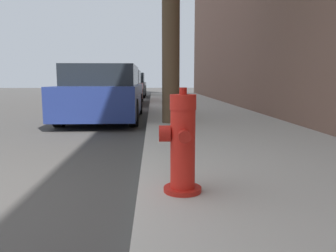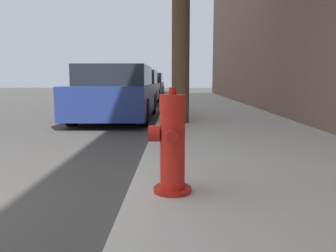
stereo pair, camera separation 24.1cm
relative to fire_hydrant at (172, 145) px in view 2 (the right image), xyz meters
name	(u,v)px [view 2 (the right image)]	position (x,y,z in m)	size (l,w,h in m)	color
sidewalk_slab	(324,210)	(1.11, -0.17, -0.45)	(2.92, 40.00, 0.15)	#B7B2A8
fire_hydrant	(172,145)	(0.00, 0.00, 0.00)	(0.33, 0.34, 0.81)	red
parked_car_near	(117,94)	(-1.45, 5.99, 0.14)	(1.81, 4.29, 1.37)	navy
parked_car_mid	(137,88)	(-1.59, 11.47, 0.15)	(1.84, 4.09, 1.41)	maroon
parked_car_far	(148,85)	(-1.55, 17.23, 0.16)	(1.80, 3.84, 1.41)	#4C5156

